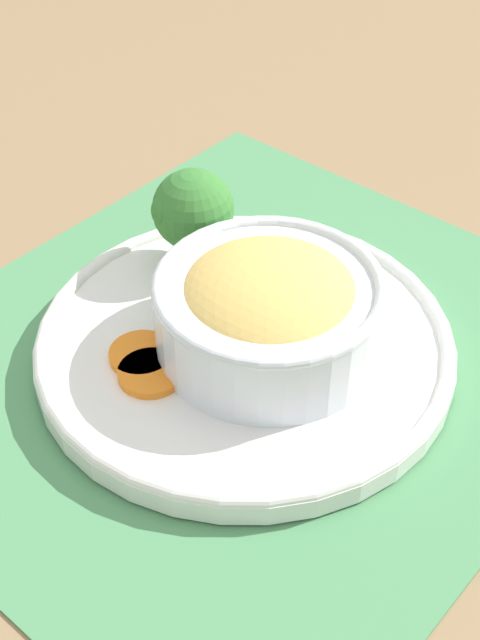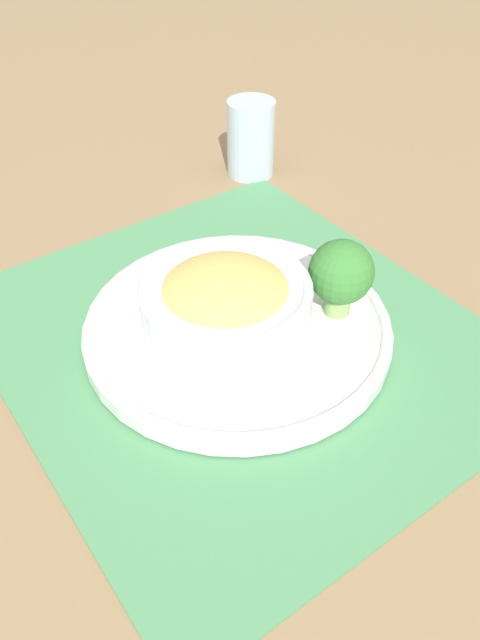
# 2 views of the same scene
# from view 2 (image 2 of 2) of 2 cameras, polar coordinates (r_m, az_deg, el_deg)

# --- Properties ---
(ground_plane) EXTENTS (4.00, 4.00, 0.00)m
(ground_plane) POSITION_cam_2_polar(r_m,az_deg,el_deg) (0.62, -0.23, -1.55)
(ground_plane) COLOR #8C704C
(placemat) EXTENTS (0.50, 0.45, 0.00)m
(placemat) POSITION_cam_2_polar(r_m,az_deg,el_deg) (0.62, -0.23, -1.42)
(placemat) COLOR #4C8C59
(placemat) RESTS_ON ground_plane
(plate) EXTENTS (0.30, 0.30, 0.02)m
(plate) POSITION_cam_2_polar(r_m,az_deg,el_deg) (0.61, -0.23, -0.50)
(plate) COLOR white
(plate) RESTS_ON placemat
(bowl) EXTENTS (0.16, 0.16, 0.07)m
(bowl) POSITION_cam_2_polar(r_m,az_deg,el_deg) (0.58, -1.32, 1.51)
(bowl) COLOR silver
(bowl) RESTS_ON plate
(broccoli_floret) EXTENTS (0.06, 0.06, 0.08)m
(broccoli_floret) POSITION_cam_2_polar(r_m,az_deg,el_deg) (0.60, 9.22, 4.28)
(broccoli_floret) COLOR #84AD5B
(broccoli_floret) RESTS_ON plate
(carrot_slice_near) EXTENTS (0.05, 0.05, 0.01)m
(carrot_slice_near) POSITION_cam_2_polar(r_m,az_deg,el_deg) (0.67, -0.47, 4.25)
(carrot_slice_near) COLOR orange
(carrot_slice_near) RESTS_ON plate
(carrot_slice_middle) EXTENTS (0.05, 0.05, 0.01)m
(carrot_slice_middle) POSITION_cam_2_polar(r_m,az_deg,el_deg) (0.66, -2.18, 4.07)
(carrot_slice_middle) COLOR orange
(carrot_slice_middle) RESTS_ON plate
(water_glass) EXTENTS (0.07, 0.07, 0.10)m
(water_glass) POSITION_cam_2_polar(r_m,az_deg,el_deg) (0.89, 0.99, 15.94)
(water_glass) COLOR silver
(water_glass) RESTS_ON ground_plane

